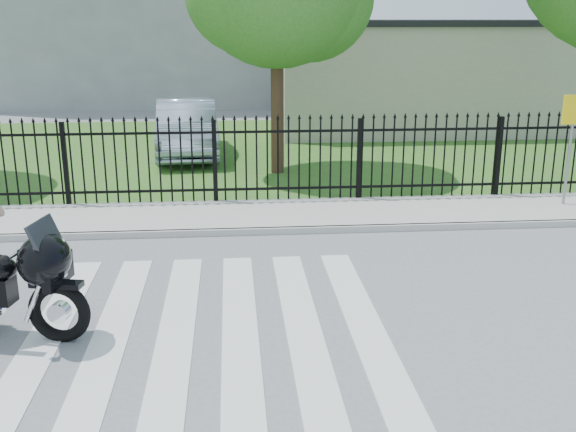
{
  "coord_description": "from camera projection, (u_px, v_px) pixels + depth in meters",
  "views": [
    {
      "loc": [
        0.34,
        -7.63,
        3.79
      ],
      "look_at": [
        1.15,
        1.77,
        1.0
      ],
      "focal_mm": 42.0,
      "sensor_mm": 36.0,
      "label": 1
    }
  ],
  "objects": [
    {
      "name": "ground",
      "position": [
        208.0,
        336.0,
        8.34
      ],
      "size": [
        120.0,
        120.0,
        0.0
      ],
      "primitive_type": "plane",
      "color": "slate",
      "rests_on": "ground"
    },
    {
      "name": "crosswalk",
      "position": [
        208.0,
        335.0,
        8.34
      ],
      "size": [
        5.0,
        5.5,
        0.01
      ],
      "primitive_type": null,
      "color": "silver",
      "rests_on": "ground"
    },
    {
      "name": "sidewalk",
      "position": [
        215.0,
        217.0,
        13.1
      ],
      "size": [
        40.0,
        2.0,
        0.12
      ],
      "primitive_type": "cube",
      "color": "#ADAAA3",
      "rests_on": "ground"
    },
    {
      "name": "curb",
      "position": [
        214.0,
        232.0,
        12.14
      ],
      "size": [
        40.0,
        0.12,
        0.12
      ],
      "primitive_type": "cube",
      "color": "#ADAAA3",
      "rests_on": "ground"
    },
    {
      "name": "grass_strip",
      "position": [
        220.0,
        151.0,
        19.8
      ],
      "size": [
        40.0,
        12.0,
        0.02
      ],
      "primitive_type": "cube",
      "color": "#2D5C1F",
      "rests_on": "ground"
    },
    {
      "name": "iron_fence",
      "position": [
        215.0,
        164.0,
        13.82
      ],
      "size": [
        26.0,
        0.04,
        1.8
      ],
      "color": "black",
      "rests_on": "ground"
    },
    {
      "name": "building_low",
      "position": [
        419.0,
        77.0,
        23.7
      ],
      "size": [
        10.0,
        6.0,
        3.5
      ],
      "primitive_type": "cube",
      "color": "#BDB49D",
      "rests_on": "ground"
    },
    {
      "name": "building_low_roof",
      "position": [
        422.0,
        23.0,
        23.17
      ],
      "size": [
        10.2,
        6.2,
        0.2
      ],
      "primitive_type": "cube",
      "color": "black",
      "rests_on": "building_low"
    },
    {
      "name": "parked_car",
      "position": [
        187.0,
        128.0,
        18.95
      ],
      "size": [
        1.94,
        4.79,
        1.54
      ],
      "primitive_type": "imported",
      "rotation": [
        0.0,
        0.0,
        0.07
      ],
      "color": "#8D9AB1",
      "rests_on": "grass_strip"
    },
    {
      "name": "traffic_sign",
      "position": [
        572.0,
        127.0,
        13.33
      ],
      "size": [
        0.48,
        0.07,
        2.21
      ],
      "rotation": [
        0.0,
        0.0,
        -0.02
      ],
      "color": "gray",
      "rests_on": "sidewalk"
    }
  ]
}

